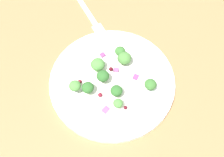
# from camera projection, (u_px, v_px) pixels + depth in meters

# --- Properties ---
(ground_plane) EXTENTS (1.80, 1.80, 0.02)m
(ground_plane) POSITION_uv_depth(u_px,v_px,m) (112.00, 85.00, 0.60)
(ground_plane) COLOR olive
(plate) EXTENTS (0.26, 0.26, 0.02)m
(plate) POSITION_uv_depth(u_px,v_px,m) (112.00, 83.00, 0.58)
(plate) COLOR white
(plate) RESTS_ON ground_plane
(dressing_pool) EXTENTS (0.15, 0.15, 0.00)m
(dressing_pool) POSITION_uv_depth(u_px,v_px,m) (112.00, 82.00, 0.58)
(dressing_pool) COLOR white
(dressing_pool) RESTS_ON plate
(broccoli_floret_0) EXTENTS (0.03, 0.03, 0.03)m
(broccoli_floret_0) POSITION_uv_depth(u_px,v_px,m) (97.00, 66.00, 0.58)
(broccoli_floret_0) COLOR #9EC684
(broccoli_floret_0) RESTS_ON plate
(broccoli_floret_1) EXTENTS (0.02, 0.02, 0.02)m
(broccoli_floret_1) POSITION_uv_depth(u_px,v_px,m) (75.00, 86.00, 0.55)
(broccoli_floret_1) COLOR #8EB77A
(broccoli_floret_1) RESTS_ON plate
(broccoli_floret_2) EXTENTS (0.02, 0.02, 0.03)m
(broccoli_floret_2) POSITION_uv_depth(u_px,v_px,m) (88.00, 88.00, 0.55)
(broccoli_floret_2) COLOR #9EC684
(broccoli_floret_2) RESTS_ON plate
(broccoli_floret_3) EXTENTS (0.03, 0.03, 0.03)m
(broccoli_floret_3) POSITION_uv_depth(u_px,v_px,m) (124.00, 58.00, 0.59)
(broccoli_floret_3) COLOR #ADD18E
(broccoli_floret_3) RESTS_ON plate
(broccoli_floret_4) EXTENTS (0.02, 0.02, 0.03)m
(broccoli_floret_4) POSITION_uv_depth(u_px,v_px,m) (150.00, 85.00, 0.56)
(broccoli_floret_4) COLOR #ADD18E
(broccoli_floret_4) RESTS_ON plate
(broccoli_floret_5) EXTENTS (0.02, 0.02, 0.02)m
(broccoli_floret_5) POSITION_uv_depth(u_px,v_px,m) (120.00, 51.00, 0.59)
(broccoli_floret_5) COLOR #ADD18E
(broccoli_floret_5) RESTS_ON plate
(broccoli_floret_6) EXTENTS (0.03, 0.03, 0.03)m
(broccoli_floret_6) POSITION_uv_depth(u_px,v_px,m) (103.00, 76.00, 0.56)
(broccoli_floret_6) COLOR #9EC684
(broccoli_floret_6) RESTS_ON plate
(broccoli_floret_7) EXTENTS (0.02, 0.02, 0.02)m
(broccoli_floret_7) POSITION_uv_depth(u_px,v_px,m) (117.00, 91.00, 0.55)
(broccoli_floret_7) COLOR #ADD18E
(broccoli_floret_7) RESTS_ON plate
(broccoli_floret_8) EXTENTS (0.02, 0.02, 0.02)m
(broccoli_floret_8) POSITION_uv_depth(u_px,v_px,m) (118.00, 103.00, 0.54)
(broccoli_floret_8) COLOR #9EC684
(broccoli_floret_8) RESTS_ON plate
(cranberry_0) EXTENTS (0.01, 0.01, 0.01)m
(cranberry_0) POSITION_uv_depth(u_px,v_px,m) (125.00, 108.00, 0.54)
(cranberry_0) COLOR #4C0A14
(cranberry_0) RESTS_ON plate
(cranberry_1) EXTENTS (0.01, 0.01, 0.01)m
(cranberry_1) POSITION_uv_depth(u_px,v_px,m) (111.00, 69.00, 0.59)
(cranberry_1) COLOR #4C0A14
(cranberry_1) RESTS_ON plate
(cranberry_2) EXTENTS (0.01, 0.01, 0.01)m
(cranberry_2) POSITION_uv_depth(u_px,v_px,m) (80.00, 82.00, 0.57)
(cranberry_2) COLOR maroon
(cranberry_2) RESTS_ON plate
(cranberry_3) EXTENTS (0.01, 0.01, 0.01)m
(cranberry_3) POSITION_uv_depth(u_px,v_px,m) (100.00, 95.00, 0.56)
(cranberry_3) COLOR maroon
(cranberry_3) RESTS_ON plate
(onion_bit_0) EXTENTS (0.02, 0.01, 0.00)m
(onion_bit_0) POSITION_uv_depth(u_px,v_px,m) (136.00, 77.00, 0.58)
(onion_bit_0) COLOR #843D75
(onion_bit_0) RESTS_ON plate
(onion_bit_1) EXTENTS (0.01, 0.01, 0.00)m
(onion_bit_1) POSITION_uv_depth(u_px,v_px,m) (106.00, 110.00, 0.54)
(onion_bit_1) COLOR #934C84
(onion_bit_1) RESTS_ON plate
(onion_bit_2) EXTENTS (0.01, 0.01, 0.00)m
(onion_bit_2) POSITION_uv_depth(u_px,v_px,m) (103.00, 55.00, 0.61)
(onion_bit_2) COLOR #843D75
(onion_bit_2) RESTS_ON plate
(onion_bit_3) EXTENTS (0.01, 0.01, 0.00)m
(onion_bit_3) POSITION_uv_depth(u_px,v_px,m) (116.00, 70.00, 0.59)
(onion_bit_3) COLOR #934C84
(onion_bit_3) RESTS_ON plate
(fork) EXTENTS (0.08, 0.18, 0.01)m
(fork) POSITION_uv_depth(u_px,v_px,m) (88.00, 12.00, 0.69)
(fork) COLOR silver
(fork) RESTS_ON ground_plane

